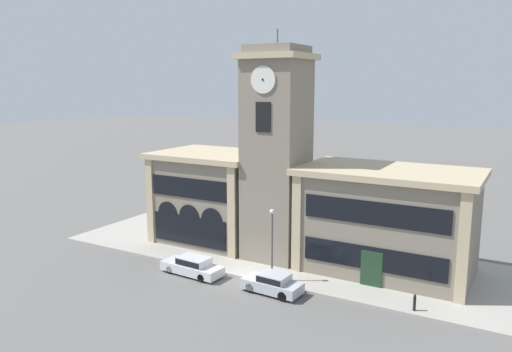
{
  "coord_description": "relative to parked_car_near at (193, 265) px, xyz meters",
  "views": [
    {
      "loc": [
        17.72,
        -29.14,
        13.79
      ],
      "look_at": [
        -0.62,
        3.02,
        7.02
      ],
      "focal_mm": 35.0,
      "sensor_mm": 36.0,
      "label": 1
    }
  ],
  "objects": [
    {
      "name": "parked_car_near",
      "position": [
        0.0,
        0.0,
        0.0
      ],
      "size": [
        4.9,
        1.99,
        1.39
      ],
      "rotation": [
        0.0,
        0.0,
        3.08
      ],
      "color": "silver",
      "rests_on": "ground_plane"
    },
    {
      "name": "sidewalk_kerb",
      "position": [
        3.59,
        7.2,
        -0.65
      ],
      "size": [
        37.16,
        12.07,
        0.15
      ],
      "color": "#A39E93",
      "rests_on": "ground_plane"
    },
    {
      "name": "town_hall_right_wing",
      "position": [
        12.12,
        7.68,
        3.22
      ],
      "size": [
        12.82,
        7.76,
        7.82
      ],
      "color": "gray",
      "rests_on": "ground_plane"
    },
    {
      "name": "town_hall_left_wing",
      "position": [
        -3.42,
        7.67,
        3.31
      ],
      "size": [
        9.8,
        7.76,
        8.0
      ],
      "color": "gray",
      "rests_on": "ground_plane"
    },
    {
      "name": "parked_car_mid",
      "position": [
        6.65,
        0.0,
        0.0
      ],
      "size": [
        4.15,
        1.94,
        1.39
      ],
      "rotation": [
        0.0,
        0.0,
        3.08
      ],
      "color": "#B2B7C1",
      "rests_on": "ground_plane"
    },
    {
      "name": "ground_plane",
      "position": [
        3.59,
        1.16,
        -0.72
      ],
      "size": [
        300.0,
        300.0,
        0.0
      ],
      "primitive_type": "plane",
      "color": "#605E5B"
    },
    {
      "name": "bollard",
      "position": [
        15.58,
        1.7,
        -0.05
      ],
      "size": [
        0.18,
        0.18,
        1.06
      ],
      "color": "black",
      "rests_on": "sidewalk_kerb"
    },
    {
      "name": "clock_tower",
      "position": [
        3.59,
        6.34,
        7.68
      ],
      "size": [
        5.03,
        5.03,
        17.92
      ],
      "color": "gray",
      "rests_on": "ground_plane"
    },
    {
      "name": "street_lamp",
      "position": [
        5.71,
        1.64,
        2.89
      ],
      "size": [
        0.36,
        0.36,
        5.19
      ],
      "color": "#4C4C51",
      "rests_on": "sidewalk_kerb"
    }
  ]
}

